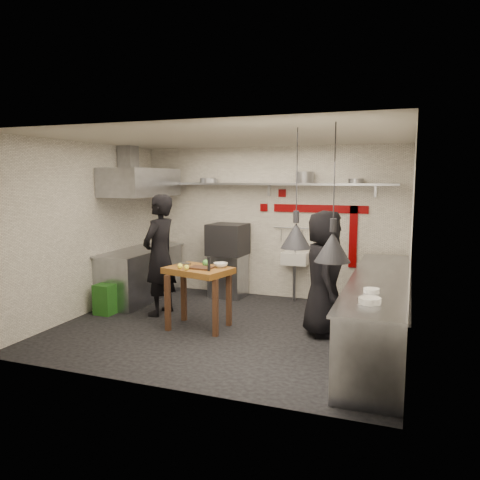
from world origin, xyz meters
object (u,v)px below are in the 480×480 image
(oven_stand, at_px, (228,276))
(chef_left, at_px, (160,255))
(green_bin, at_px, (106,299))
(chef_right, at_px, (324,273))
(combi_oven, at_px, (228,239))
(prep_table, at_px, (199,298))

(oven_stand, height_order, chef_left, chef_left)
(green_bin, bearing_deg, chef_left, 20.23)
(chef_right, bearing_deg, combi_oven, 39.86)
(combi_oven, bearing_deg, prep_table, -78.46)
(prep_table, distance_m, chef_left, 1.14)
(oven_stand, xyz_separation_m, combi_oven, (-0.00, -0.01, 0.69))
(oven_stand, relative_size, chef_left, 0.41)
(prep_table, relative_size, chef_right, 0.52)
(oven_stand, distance_m, chef_right, 2.63)
(prep_table, bearing_deg, chef_right, 25.65)
(prep_table, xyz_separation_m, chef_left, (-0.90, 0.45, 0.53))
(chef_left, bearing_deg, prep_table, 69.20)
(combi_oven, distance_m, prep_table, 2.01)
(green_bin, relative_size, prep_table, 0.54)
(oven_stand, height_order, chef_right, chef_right)
(oven_stand, bearing_deg, combi_oven, -104.22)
(green_bin, bearing_deg, combi_oven, 49.98)
(combi_oven, distance_m, green_bin, 2.44)
(prep_table, height_order, chef_right, chef_right)
(combi_oven, height_order, chef_left, chef_left)
(green_bin, xyz_separation_m, chef_left, (0.85, 0.31, 0.74))
(prep_table, distance_m, chef_right, 1.88)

